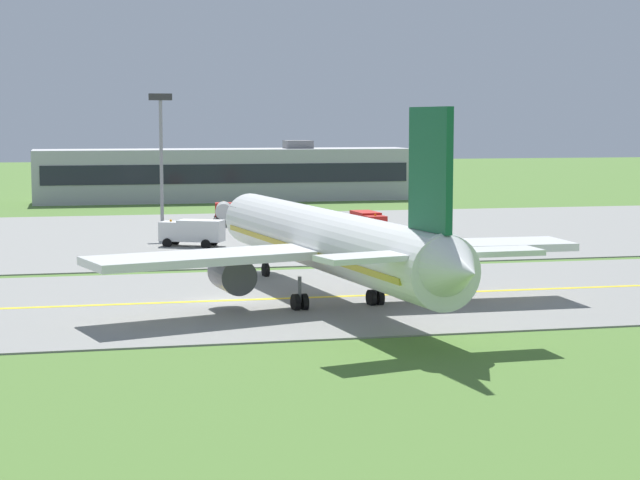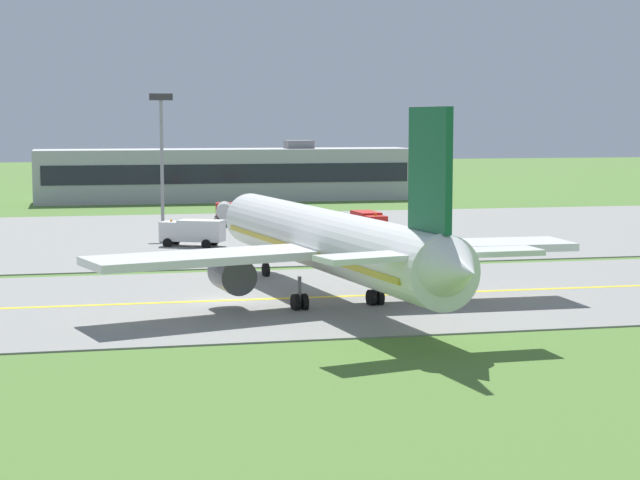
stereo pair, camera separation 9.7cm
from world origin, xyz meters
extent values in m
plane|color=#517A33|center=(0.00, 0.00, 0.00)|extent=(500.00, 500.00, 0.00)
cube|color=gray|center=(0.00, 0.00, 0.05)|extent=(240.00, 28.00, 0.10)
cube|color=gray|center=(10.00, 42.00, 0.05)|extent=(140.00, 52.00, 0.10)
cube|color=yellow|center=(0.00, 0.00, 0.11)|extent=(220.00, 0.60, 0.01)
cylinder|color=white|center=(6.42, -2.13, 4.20)|extent=(8.70, 34.23, 4.00)
cone|color=white|center=(3.89, 15.90, 4.20)|extent=(4.13, 3.10, 3.80)
cone|color=white|center=(8.99, -20.35, 4.60)|extent=(3.81, 3.64, 3.40)
cube|color=gold|center=(6.42, -2.13, 3.70)|extent=(8.40, 31.54, 0.36)
cube|color=#1E232D|center=(4.19, 13.72, 4.90)|extent=(3.62, 2.26, 0.70)
cube|color=white|center=(-1.69, -5.49, 3.70)|extent=(15.74, 8.75, 0.50)
cylinder|color=#47474C|center=(0.02, -3.23, 2.30)|extent=(2.75, 3.69, 2.30)
cylinder|color=black|center=(-0.21, -1.65, 2.30)|extent=(2.11, 0.54, 2.10)
cube|color=white|center=(15.15, -3.12, 3.70)|extent=(15.00, 4.80, 0.50)
cylinder|color=#47474C|center=(12.89, -1.42, 2.30)|extent=(2.75, 3.69, 2.30)
cylinder|color=black|center=(12.67, 0.17, 2.30)|extent=(2.11, 0.54, 2.10)
cube|color=#145938|center=(8.52, -16.98, 9.45)|extent=(1.01, 4.41, 6.50)
cube|color=white|center=(5.38, -17.62, 5.00)|extent=(6.40, 3.78, 0.30)
cube|color=white|center=(11.71, -16.73, 5.00)|extent=(6.08, 2.61, 0.30)
cylinder|color=slate|center=(4.61, 10.75, 1.38)|extent=(0.24, 0.24, 1.65)
cylinder|color=black|center=(4.61, 10.75, 0.55)|extent=(0.50, 1.14, 1.10)
cylinder|color=slate|center=(4.13, -4.47, 1.38)|extent=(0.24, 0.24, 1.65)
cylinder|color=black|center=(3.86, -4.51, 0.55)|extent=(0.50, 1.14, 1.10)
cylinder|color=black|center=(4.40, -4.43, 0.55)|extent=(0.50, 1.14, 1.10)
cylinder|color=slate|center=(9.28, -3.74, 1.38)|extent=(0.24, 0.24, 1.65)
cylinder|color=black|center=(9.01, -3.78, 0.55)|extent=(0.50, 1.14, 1.10)
cylinder|color=black|center=(9.55, -3.71, 0.55)|extent=(0.50, 1.14, 1.10)
cube|color=red|center=(7.52, 55.48, 1.50)|extent=(2.24, 2.07, 1.80)
cube|color=#1E232D|center=(7.63, 56.24, 1.81)|extent=(1.84, 0.39, 0.81)
cylinder|color=silver|center=(7.08, 52.52, 1.75)|extent=(2.39, 4.42, 1.80)
cube|color=#383838|center=(7.08, 52.52, 0.72)|extent=(2.69, 4.46, 0.24)
cylinder|color=orange|center=(7.52, 55.48, 2.50)|extent=(0.20, 0.20, 0.18)
cylinder|color=black|center=(6.53, 55.63, 0.45)|extent=(0.43, 0.93, 0.90)
cylinder|color=black|center=(8.51, 55.34, 0.45)|extent=(0.43, 0.93, 0.90)
cylinder|color=black|center=(5.92, 51.84, 0.45)|extent=(0.43, 0.93, 0.90)
cylinder|color=black|center=(8.00, 51.53, 0.45)|extent=(0.43, 0.93, 0.90)
cube|color=red|center=(19.98, 34.71, 1.50)|extent=(2.12, 1.93, 1.80)
cube|color=#1E232D|center=(20.03, 33.95, 1.81)|extent=(1.84, 0.24, 0.81)
cube|color=red|center=(19.78, 37.71, 1.60)|extent=(2.38, 4.33, 2.00)
cylinder|color=orange|center=(19.98, 34.71, 2.50)|extent=(0.20, 0.20, 0.18)
cylinder|color=black|center=(20.98, 34.78, 0.45)|extent=(0.36, 0.92, 0.90)
cylinder|color=black|center=(18.98, 34.65, 0.45)|extent=(0.36, 0.92, 0.90)
cylinder|color=black|center=(20.77, 38.62, 0.45)|extent=(0.36, 0.92, 0.90)
cylinder|color=black|center=(18.67, 38.48, 0.45)|extent=(0.36, 0.92, 0.90)
cube|color=silver|center=(-0.62, 33.01, 1.50)|extent=(2.49, 2.59, 1.80)
cube|color=#1E232D|center=(-1.30, 33.34, 1.81)|extent=(0.91, 1.71, 0.81)
cube|color=silver|center=(2.08, 31.70, 1.60)|extent=(4.70, 3.72, 2.00)
cylinder|color=orange|center=(-0.62, 33.01, 2.50)|extent=(0.20, 0.20, 0.18)
cylinder|color=black|center=(-1.05, 32.11, 0.45)|extent=(0.94, 0.66, 0.90)
cylinder|color=black|center=(-0.18, 33.91, 0.45)|extent=(0.94, 0.66, 0.90)
cylinder|color=black|center=(2.38, 30.39, 0.45)|extent=(0.94, 0.66, 0.90)
cylinder|color=black|center=(3.30, 32.28, 0.45)|extent=(0.94, 0.66, 0.90)
cube|color=#B2B2B7|center=(12.62, 91.44, 3.84)|extent=(55.42, 9.69, 7.68)
cube|color=#1E232D|center=(12.62, 86.55, 4.22)|extent=(53.20, 0.10, 2.76)
cube|color=slate|center=(23.70, 91.44, 8.28)|extent=(4.00, 4.00, 1.20)
cylinder|color=gray|center=(-0.52, 44.22, 7.00)|extent=(0.36, 0.36, 14.00)
cube|color=#333333|center=(-0.52, 44.22, 14.35)|extent=(2.40, 0.50, 0.70)
camera|label=1|loc=(-9.82, -72.10, 12.06)|focal=62.23mm
camera|label=2|loc=(-9.73, -72.12, 12.06)|focal=62.23mm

